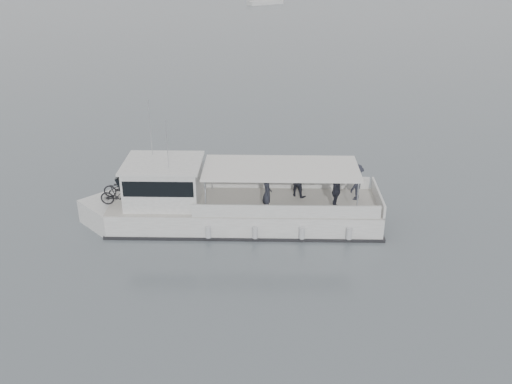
# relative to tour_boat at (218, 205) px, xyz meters

# --- Properties ---
(ground) EXTENTS (1400.00, 1400.00, 0.00)m
(ground) POSITION_rel_tour_boat_xyz_m (1.84, -0.01, -0.93)
(ground) COLOR #4F595D
(ground) RESTS_ON ground
(tour_boat) EXTENTS (13.61, 4.67, 5.66)m
(tour_boat) POSITION_rel_tour_boat_xyz_m (0.00, 0.00, 0.00)
(tour_boat) COLOR white
(tour_boat) RESTS_ON ground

